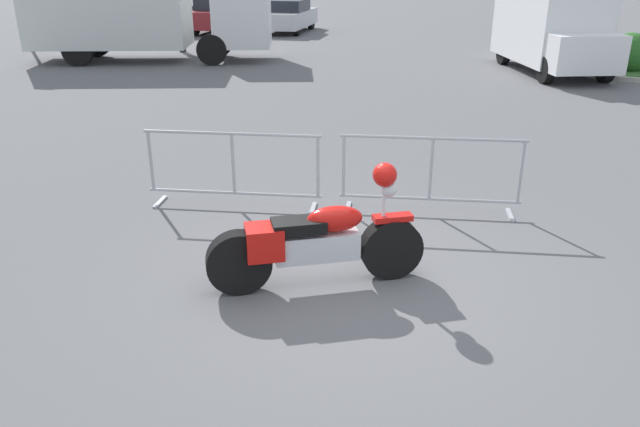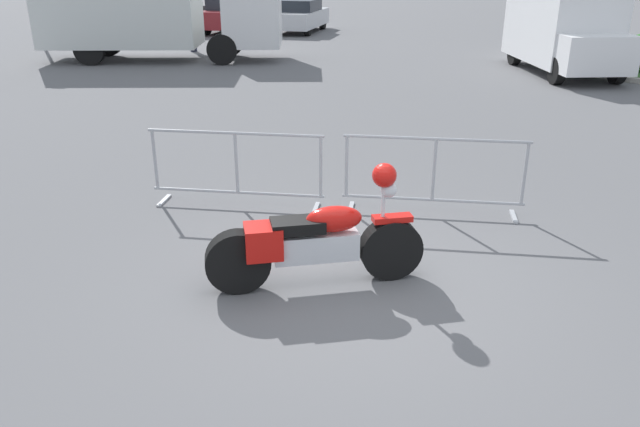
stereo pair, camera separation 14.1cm
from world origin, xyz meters
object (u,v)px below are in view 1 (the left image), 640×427
box_truck (137,9)px  parked_car_silver (289,16)px  parked_car_black (154,15)px  motorcycle (317,241)px  crowd_barrier_near (233,169)px  crowd_barrier_far (431,174)px  parked_car_maroon (222,14)px  pedestrian (181,26)px  parked_car_blue (92,15)px  delivery_van (552,29)px

box_truck → parked_car_silver: size_ratio=1.80×
parked_car_black → parked_car_silver: 6.06m
box_truck → motorcycle: bearing=-70.8°
parked_car_silver → box_truck: bearing=164.5°
crowd_barrier_near → parked_car_silver: bearing=95.5°
motorcycle → parked_car_silver: 23.66m
motorcycle → parked_car_silver: bearing=81.5°
crowd_barrier_far → motorcycle: bearing=-122.3°
box_truck → parked_car_silver: box_truck is taller
parked_car_maroon → pedestrian: 6.48m
motorcycle → parked_car_maroon: size_ratio=0.48×
parked_car_black → parked_car_silver: parked_car_black is taller
motorcycle → parked_car_silver: size_ratio=0.52×
crowd_barrier_near → parked_car_silver: (-2.04, 21.30, 0.17)m
crowd_barrier_near → crowd_barrier_far: bearing=0.0°
crowd_barrier_near → box_truck: size_ratio=0.31×
parked_car_blue → parked_car_black: (3.01, -0.20, 0.05)m
parked_car_blue → box_truck: bearing=-139.7°
box_truck → delivery_van: 12.97m
crowd_barrier_near → parked_car_black: size_ratio=0.52×
parked_car_maroon → pedestrian: (0.00, -6.48, 0.14)m
parked_car_silver → pedestrian: 7.29m
crowd_barrier_near → crowd_barrier_far: size_ratio=1.00×
pedestrian → parked_car_silver: bearing=50.4°
crowd_barrier_far → parked_car_silver: 21.81m
motorcycle → box_truck: size_ratio=0.29×
box_truck → parked_car_maroon: box_truck is taller
parked_car_black → motorcycle: bearing=-149.6°
parked_car_blue → parked_car_maroon: 6.03m
crowd_barrier_near → delivery_van: delivery_van is taller
crowd_barrier_far → parked_car_maroon: bearing=110.1°
motorcycle → delivery_van: bearing=50.6°
crowd_barrier_far → delivery_van: bearing=69.2°
crowd_barrier_far → parked_car_maroon: (-7.73, 21.14, 0.22)m
box_truck → parked_car_black: bearing=98.6°
crowd_barrier_near → pedestrian: size_ratio=1.44×
parked_car_blue → motorcycle: bearing=-143.7°
motorcycle → crowd_barrier_near: bearing=105.5°
parked_car_silver → motorcycle: bearing=-163.9°
crowd_barrier_far → parked_car_blue: (-13.75, 20.83, 0.17)m
motorcycle → parked_car_maroon: (-6.39, 23.26, 0.28)m
crowd_barrier_near → parked_car_maroon: size_ratio=0.52×
crowd_barrier_near → parked_car_maroon: parked_car_maroon is taller
box_truck → parked_car_black: (-2.23, 8.08, -0.86)m
box_truck → parked_car_maroon: 8.66m
box_truck → parked_car_silver: 9.57m
motorcycle → parked_car_black: parked_car_black is taller
box_truck → delivery_van: box_truck is taller
parked_car_silver → pedestrian: bearing=163.5°
box_truck → parked_car_maroon: bearing=78.0°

